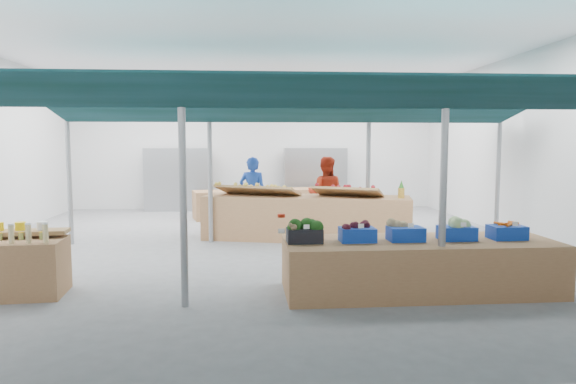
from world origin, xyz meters
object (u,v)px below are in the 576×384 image
Objects in this scene: veg_counter at (419,266)px; vendor_right at (325,194)px; crate_stack at (453,268)px; vendor_left at (253,195)px; fruit_counter at (306,218)px.

vendor_right reaches higher than veg_counter.
vendor_left reaches higher than crate_stack.
veg_counter is at bearing -155.62° from crate_stack.
fruit_counter is at bearing 74.53° from vendor_right.
crate_stack is 0.29× the size of vendor_right.
crate_stack is 5.94m from vendor_left.
veg_counter is 5.88m from vendor_left.
fruit_counter reaches higher than veg_counter.
vendor_right is at bearing 103.73° from crate_stack.
vendor_left reaches higher than veg_counter.
vendor_left is (-1.20, 1.10, 0.43)m from fruit_counter.
veg_counter is at bearing 127.45° from vendor_left.
veg_counter is at bearing -60.91° from fruit_counter.
fruit_counter is at bearing 114.89° from crate_stack.
fruit_counter is 1.68m from vendor_left.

